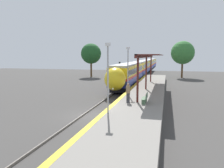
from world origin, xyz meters
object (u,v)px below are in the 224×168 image
platform_bench (145,98)px  person_waiting (128,93)px  train (145,66)px  lamppost_near (108,73)px  railway_signal (120,71)px  lamppost_mid (128,67)px

platform_bench → person_waiting: (-1.56, -0.19, 0.45)m
train → lamppost_near: (2.09, -48.11, 1.71)m
railway_signal → lamppost_mid: lamppost_mid is taller
railway_signal → platform_bench: bearing=-71.2°
person_waiting → lamppost_mid: (-0.84, 4.48, 2.06)m
platform_bench → person_waiting: bearing=-173.0°
train → lamppost_near: size_ratio=14.81×
platform_bench → lamppost_near: bearing=-119.9°
lamppost_near → lamppost_mid: (0.00, 8.45, 0.00)m
train → lamppost_near: 48.19m
railway_signal → lamppost_near: bearing=-79.9°
platform_bench → railway_signal: railway_signal is taller
platform_bench → person_waiting: size_ratio=1.00×
train → railway_signal: 24.80m
person_waiting → railway_signal: (-5.00, 19.43, 0.63)m
platform_bench → lamppost_near: lamppost_near is taller
lamppost_near → lamppost_mid: same height
train → lamppost_near: bearing=-87.5°
platform_bench → lamppost_near: (-2.39, -4.16, 2.51)m
train → railway_signal: bearing=-94.8°
railway_signal → lamppost_near: (4.16, -23.40, 1.43)m
lamppost_near → train: bearing=92.5°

